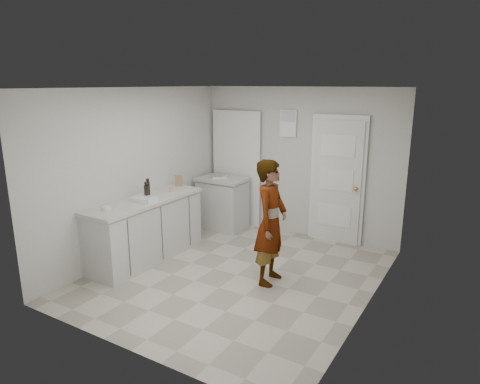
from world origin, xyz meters
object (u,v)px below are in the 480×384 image
Objects in this scene: baking_dish at (144,199)px; cake_mix_box at (179,181)px; egg_bowl at (107,208)px; person at (271,222)px; spice_jar at (171,189)px; oil_cruet_a at (146,191)px; oil_cruet_b at (148,188)px.

cake_mix_box is at bearing 99.94° from baking_dish.
egg_bowl is at bearing -102.21° from baking_dish.
spice_jar is at bearing 76.21° from person.
baking_dish is (0.03, -0.62, -0.01)m from spice_jar.
cake_mix_box is (-2.01, 0.63, 0.19)m from person.
egg_bowl is at bearing -96.88° from oil_cruet_a.
oil_cruet_b reaches higher than oil_cruet_a.
person is at bearing 11.11° from baking_dish.
oil_cruet_b is (-1.97, -0.14, 0.24)m from person.
oil_cruet_b reaches higher than spice_jar.
cake_mix_box is 0.50× the size of baking_dish.
oil_cruet_b is 0.81m from egg_bowl.
person is 2.11m from cake_mix_box.
oil_cruet_a is 0.96× the size of oil_cruet_b.
spice_jar is at bearing 88.33° from oil_cruet_a.
spice_jar is 0.28× the size of oil_cruet_b.
person is 6.20× the size of oil_cruet_a.
oil_cruet_b is 0.28m from baking_dish.
oil_cruet_b is at bearing 120.51° from baking_dish.
cake_mix_box is at bearing 98.25° from oil_cruet_a.
spice_jar is 0.66× the size of egg_bowl.
egg_bowl is at bearing -95.57° from cake_mix_box.
egg_bowl is (-1.96, -0.94, 0.13)m from person.
oil_cruet_a is at bearing -89.06° from cake_mix_box.
person reaches higher than baking_dish.
oil_cruet_a reaches higher than spice_jar.
oil_cruet_b is at bearing -94.28° from cake_mix_box.
spice_jar is at bearing -75.92° from cake_mix_box.
oil_cruet_b is (-0.09, 0.13, 0.01)m from oil_cruet_a.
spice_jar reaches higher than egg_bowl.
oil_cruet_a is at bearing -55.33° from oil_cruet_b.
oil_cruet_a reaches higher than egg_bowl.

